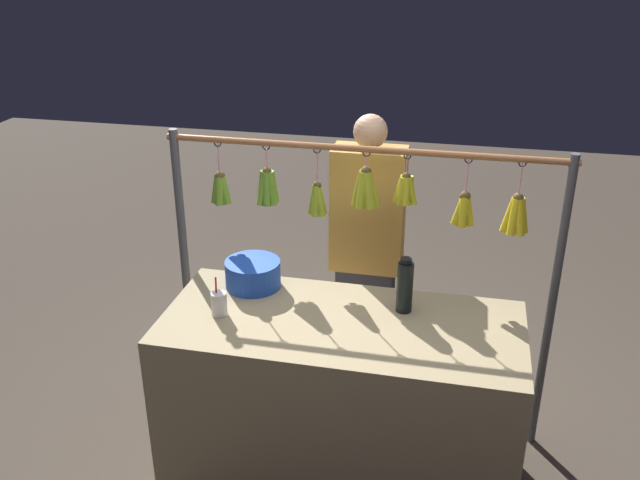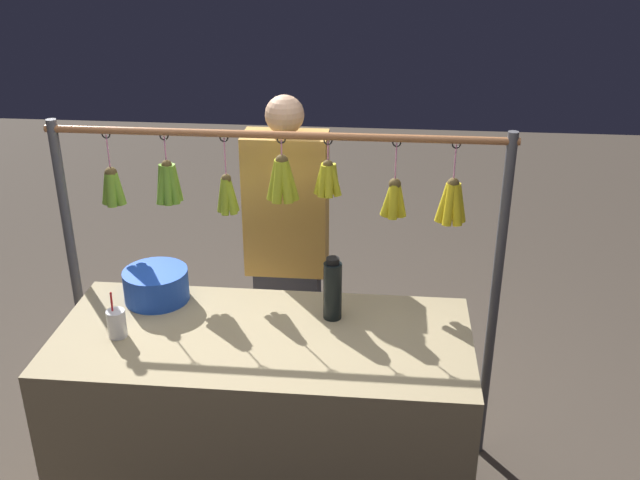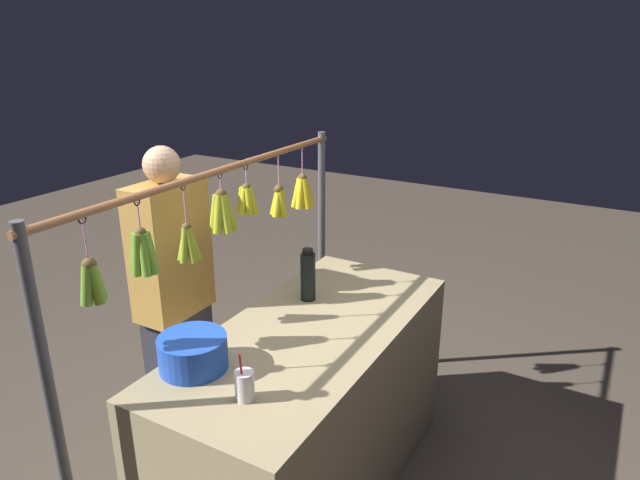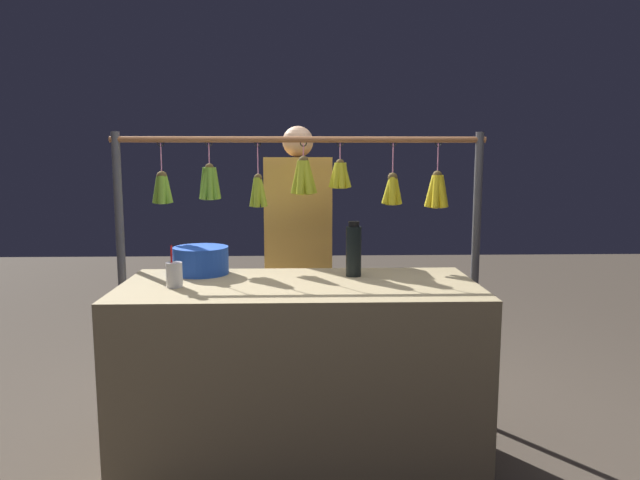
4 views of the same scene
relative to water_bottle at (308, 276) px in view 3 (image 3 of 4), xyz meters
The scene contains 6 objects.
market_counter 0.65m from the water_bottle, 31.07° to the left, with size 1.63×0.73×0.89m, color tan.
display_rack 0.42m from the water_bottle, 52.17° to the right, with size 1.96×0.13×1.59m.
water_bottle is the anchor object (origin of this frame).
blue_bucket 0.76m from the water_bottle, ahead, with size 0.27×0.27×0.13m, color blue.
drink_cup 0.85m from the water_bottle, 15.07° to the left, with size 0.07×0.07×0.19m.
vendor_person 0.72m from the water_bottle, 66.85° to the right, with size 0.39×0.21×1.64m.
Camera 3 is at (1.93, 1.16, 2.13)m, focal length 32.00 mm.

